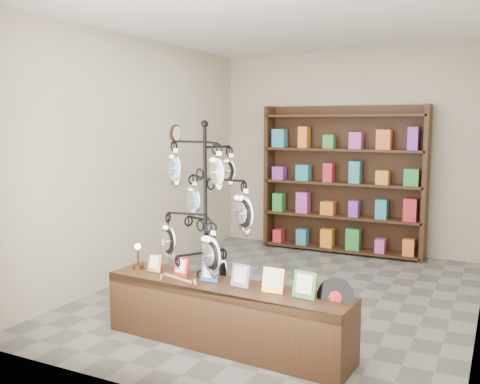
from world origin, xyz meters
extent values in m
plane|color=slate|center=(0.00, 0.00, 0.00)|extent=(5.00, 5.00, 0.00)
plane|color=#C1B59C|center=(0.00, 2.50, 1.50)|extent=(4.00, 0.00, 4.00)
plane|color=#C1B59C|center=(0.00, -2.50, 1.50)|extent=(4.00, 0.00, 4.00)
plane|color=#C1B59C|center=(-2.00, 0.00, 1.50)|extent=(0.00, 5.00, 5.00)
plane|color=white|center=(0.00, 0.00, 3.00)|extent=(5.00, 5.00, 0.00)
cylinder|color=black|center=(-0.18, -1.49, 0.01)|extent=(0.53, 0.53, 0.03)
cylinder|color=black|center=(-0.18, -1.49, 0.96)|extent=(0.04, 0.04, 1.92)
sphere|color=black|center=(-0.18, -1.49, 1.93)|extent=(0.06, 0.06, 0.06)
ellipsoid|color=silver|center=(-0.10, -1.30, 0.60)|extent=(0.11, 0.07, 0.20)
cube|color=#BC7D4E|center=(-0.33, -1.72, 0.61)|extent=(0.35, 0.13, 0.04)
cube|color=black|center=(0.04, -1.54, 0.28)|extent=(2.30, 0.62, 0.56)
cube|color=gold|center=(-0.73, -1.49, 0.64)|extent=(0.15, 0.06, 0.17)
cube|color=red|center=(-0.42, -1.51, 0.65)|extent=(0.16, 0.06, 0.18)
cube|color=#263FA5|center=(-0.11, -1.53, 0.65)|extent=(0.17, 0.07, 0.19)
cube|color=#E54C33|center=(0.20, -1.55, 0.66)|extent=(0.18, 0.07, 0.20)
cube|color=gold|center=(0.51, -1.57, 0.66)|extent=(0.19, 0.07, 0.21)
cube|color=#337233|center=(0.78, -1.59, 0.67)|extent=(0.20, 0.08, 0.22)
cylinder|color=black|center=(1.03, -1.55, 0.59)|extent=(0.31, 0.09, 0.30)
cylinder|color=red|center=(1.03, -1.56, 0.59)|extent=(0.10, 0.04, 0.10)
cylinder|color=#422D13|center=(-0.94, -1.47, 0.58)|extent=(0.10, 0.10, 0.04)
cylinder|color=#422D13|center=(-0.94, -1.47, 0.67)|extent=(0.02, 0.02, 0.14)
sphere|color=#FFBF59|center=(-0.94, -1.47, 0.77)|extent=(0.06, 0.06, 0.06)
cube|color=black|center=(0.00, 2.44, 1.10)|extent=(2.40, 0.04, 2.20)
cube|color=black|center=(-1.18, 2.28, 1.10)|extent=(0.06, 0.36, 2.20)
cube|color=black|center=(1.18, 2.28, 1.10)|extent=(0.06, 0.36, 2.20)
cube|color=black|center=(0.00, 2.28, 0.05)|extent=(2.36, 0.36, 0.04)
cube|color=black|center=(0.00, 2.28, 0.55)|extent=(2.36, 0.36, 0.03)
cube|color=black|center=(0.00, 2.28, 1.05)|extent=(2.36, 0.36, 0.04)
cube|color=black|center=(0.00, 2.28, 1.55)|extent=(2.36, 0.36, 0.04)
cube|color=black|center=(0.00, 2.28, 2.05)|extent=(2.36, 0.36, 0.04)
cylinder|color=black|center=(-1.97, 0.80, 1.80)|extent=(0.03, 0.24, 0.24)
cylinder|color=black|center=(-1.97, 0.80, 1.20)|extent=(0.03, 0.24, 0.24)
camera|label=1|loc=(2.15, -5.49, 1.94)|focal=40.00mm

